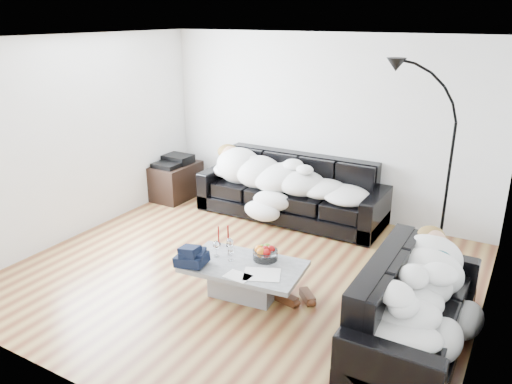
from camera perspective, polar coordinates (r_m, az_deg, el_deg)
The scene contains 24 objects.
ground at distance 5.85m, azimuth -1.48°, elevation -9.19°, with size 5.00×5.00×0.00m, color brown.
wall_back at distance 7.30m, azimuth 7.71°, elevation 7.45°, with size 5.00×0.02×2.60m, color silver.
wall_left at distance 6.95m, azimuth -19.59°, elevation 5.86°, with size 0.02×4.50×2.60m, color silver.
wall_right at distance 4.63m, azimuth 25.85°, elevation -1.62°, with size 0.02×4.50×2.60m, color silver.
ceiling at distance 5.13m, azimuth -1.75°, elevation 17.15°, with size 5.00×5.00×0.00m, color white.
sofa_back at distance 7.24m, azimuth 4.02°, elevation 0.41°, with size 2.71×0.94×0.89m, color black.
sofa_right at distance 4.76m, azimuth 17.79°, elevation -12.10°, with size 1.94×0.83×0.78m, color black.
sleeper_back at distance 7.13m, azimuth 3.88°, elevation 1.86°, with size 2.29×0.79×0.46m, color white, non-canonical shape.
sleeper_right at distance 4.65m, azimuth 18.09°, elevation -9.67°, with size 1.66×0.70×0.41m, color white, non-canonical shape.
teal_cushion at distance 5.15m, azimuth 19.03°, elevation -5.63°, with size 0.36×0.30×0.20m, color #0C4B54.
coffee_table at distance 5.35m, azimuth -1.35°, elevation -9.96°, with size 1.23×0.72×0.36m, color #939699.
fruit_bowl at distance 5.33m, azimuth 1.07°, elevation -6.88°, with size 0.27×0.27×0.17m, color white.
wine_glass_a at distance 5.43m, azimuth -3.01°, elevation -6.25°, with size 0.08×0.08×0.19m, color white.
wine_glass_b at distance 5.40m, azimuth -4.57°, elevation -6.51°, with size 0.08×0.08×0.18m, color white.
wine_glass_c at distance 5.31m, azimuth -2.88°, elevation -7.01°, with size 0.07×0.07×0.17m, color white.
candle_left at distance 5.64m, azimuth -4.30°, elevation -5.03°, with size 0.04×0.04×0.22m, color maroon.
candle_right at distance 5.60m, azimuth -3.21°, elevation -5.04°, with size 0.05×0.05×0.25m, color maroon.
newspaper_a at distance 5.06m, azimuth 0.68°, elevation -9.37°, with size 0.37×0.28×0.01m, color silver.
newspaper_b at distance 5.04m, azimuth -2.10°, elevation -9.56°, with size 0.26×0.18×0.01m, color silver.
navy_jacket at distance 5.24m, azimuth -7.64°, elevation -6.59°, with size 0.33×0.28×0.17m, color black, non-canonical shape.
shoes at distance 5.31m, azimuth 4.62°, elevation -11.91°, with size 0.44×0.32×0.10m, color #472311, non-canonical shape.
av_cabinet at distance 8.17m, azimuth -9.20°, elevation 1.26°, with size 0.56×0.81×0.56m, color black.
stereo at distance 8.07m, azimuth -9.34°, elevation 3.59°, with size 0.44×0.34×0.13m, color black.
floor_lamp at distance 6.11m, azimuth 21.11°, elevation 1.35°, with size 0.76×0.30×2.08m, color black, non-canonical shape.
Camera 1 is at (2.68, -4.37, 2.83)m, focal length 35.00 mm.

